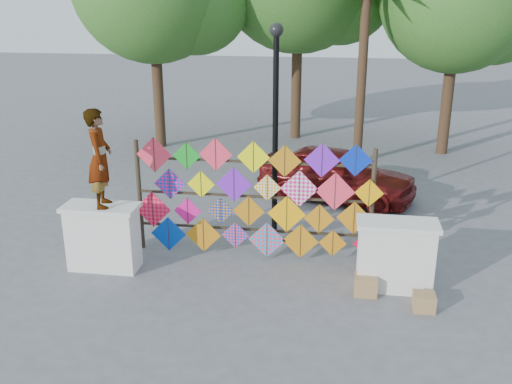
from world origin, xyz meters
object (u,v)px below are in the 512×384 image
sedan (337,173)px  lamppost (276,112)px  vendor_woman (100,158)px  kite_rack (255,200)px

sedan → lamppost: size_ratio=0.89×
vendor_woman → sedan: size_ratio=0.46×
kite_rack → vendor_woman: bearing=-160.9°
sedan → lamppost: 3.42m
vendor_woman → sedan: bearing=-56.3°
sedan → vendor_woman: bearing=156.1°
sedan → kite_rack: bearing=175.9°
sedan → lamppost: lamppost is taller
lamppost → kite_rack: bearing=-100.3°
kite_rack → vendor_woman: size_ratio=2.72×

